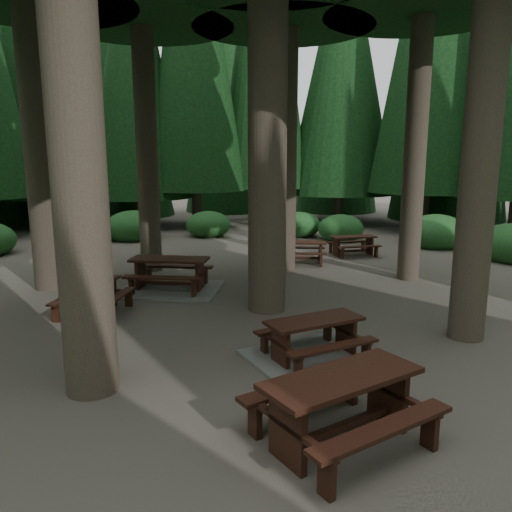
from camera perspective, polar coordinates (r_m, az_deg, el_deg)
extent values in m
plane|color=#534D44|center=(11.04, -2.50, -6.70)|extent=(80.00, 80.00, 0.00)
cube|color=gray|center=(8.76, 6.63, -11.48)|extent=(2.45, 2.17, 0.05)
cube|color=black|center=(8.53, 6.73, -7.33)|extent=(1.76, 0.99, 0.06)
cube|color=black|center=(9.06, 4.72, -8.03)|extent=(1.67, 0.58, 0.05)
cube|color=black|center=(8.20, 8.87, -10.23)|extent=(1.67, 0.58, 0.05)
cube|color=black|center=(8.32, 2.80, -10.39)|extent=(0.18, 0.51, 0.66)
cube|color=black|center=(8.30, 2.80, -10.04)|extent=(0.36, 1.32, 0.06)
cube|color=black|center=(9.02, 10.23, -8.82)|extent=(0.18, 0.51, 0.66)
cube|color=black|center=(9.00, 10.24, -8.49)|extent=(0.36, 1.32, 0.06)
cube|color=black|center=(8.71, 6.65, -10.62)|extent=(1.37, 0.37, 0.07)
cube|color=black|center=(11.47, -18.18, -3.09)|extent=(1.20, 1.73, 0.05)
cube|color=black|center=(11.78, -20.46, -4.22)|extent=(0.83, 1.58, 0.04)
cube|color=black|center=(11.32, -15.63, -4.54)|extent=(0.83, 1.58, 0.04)
cube|color=black|center=(11.01, -19.53, -5.66)|extent=(0.48, 0.26, 0.65)
cube|color=black|center=(11.00, -19.54, -5.39)|extent=(1.23, 0.57, 0.05)
cube|color=black|center=(12.12, -16.75, -3.96)|extent=(0.48, 0.26, 0.65)
cube|color=black|center=(12.11, -16.77, -3.71)|extent=(1.23, 0.57, 0.05)
cube|color=black|center=(11.61, -18.02, -5.53)|extent=(0.58, 1.27, 0.07)
cube|color=gray|center=(13.18, -9.75, -3.78)|extent=(3.11, 2.86, 0.05)
cube|color=black|center=(13.00, -9.87, -0.38)|extent=(2.12, 1.44, 0.07)
cube|color=black|center=(13.68, -9.04, -1.19)|extent=(1.93, 0.98, 0.05)
cube|color=black|center=(12.46, -10.68, -2.46)|extent=(1.93, 0.98, 0.05)
cube|color=black|center=(13.34, -13.06, -2.10)|extent=(0.30, 0.59, 0.79)
cube|color=black|center=(13.32, -13.07, -1.82)|extent=(0.67, 1.51, 0.07)
cube|color=black|center=(12.89, -6.44, -2.33)|extent=(0.30, 0.59, 0.79)
cube|color=black|center=(12.88, -6.45, -2.05)|extent=(0.67, 1.51, 0.07)
cube|color=black|center=(13.14, -9.78, -3.05)|extent=(1.56, 0.69, 0.09)
cube|color=black|center=(17.88, 11.07, 2.17)|extent=(1.58, 0.64, 0.05)
cube|color=black|center=(18.39, 10.36, 1.61)|extent=(1.58, 0.25, 0.04)
cube|color=black|center=(17.46, 11.75, 1.05)|extent=(1.58, 0.25, 0.04)
cube|color=black|center=(17.68, 9.18, 1.02)|extent=(0.08, 0.48, 0.63)
cube|color=black|center=(17.68, 9.18, 1.18)|extent=(0.09, 1.27, 0.05)
cube|color=black|center=(18.21, 12.83, 1.17)|extent=(0.08, 0.48, 0.63)
cube|color=black|center=(18.20, 12.84, 1.33)|extent=(0.09, 1.27, 0.05)
cube|color=black|center=(17.96, 11.01, 0.60)|extent=(1.31, 0.09, 0.07)
cube|color=black|center=(6.15, 9.84, -13.56)|extent=(2.14, 1.37, 0.07)
cube|color=black|center=(6.74, 5.78, -14.26)|extent=(1.99, 0.89, 0.06)
cube|color=black|center=(5.89, 14.38, -18.59)|extent=(1.99, 0.89, 0.06)
cube|color=black|center=(5.89, 3.63, -19.36)|extent=(0.28, 0.61, 0.80)
cube|color=black|center=(5.85, 3.64, -18.79)|extent=(0.59, 1.56, 0.07)
cube|color=black|center=(6.85, 14.81, -15.06)|extent=(0.28, 0.61, 0.80)
cube|color=black|center=(6.83, 14.84, -14.56)|extent=(0.59, 1.56, 0.07)
cube|color=black|center=(6.44, 9.65, -18.69)|extent=(1.61, 0.61, 0.09)
cube|color=black|center=(16.32, 5.11, 1.58)|extent=(1.75, 1.14, 0.05)
cube|color=black|center=(16.91, 5.07, 0.98)|extent=(1.62, 0.75, 0.05)
cube|color=black|center=(15.83, 5.11, 0.28)|extent=(1.62, 0.75, 0.05)
cube|color=black|center=(16.39, 2.80, 0.39)|extent=(0.23, 0.50, 0.65)
cube|color=black|center=(16.38, 2.80, 0.58)|extent=(0.50, 1.27, 0.05)
cube|color=black|center=(16.41, 7.37, 0.32)|extent=(0.23, 0.50, 0.65)
cube|color=black|center=(16.40, 7.37, 0.51)|extent=(0.50, 1.27, 0.05)
cube|color=black|center=(16.42, 5.08, -0.20)|extent=(1.31, 0.51, 0.07)
ellipsoid|color=#1E5827|center=(20.61, 19.89, 2.16)|extent=(2.42, 2.42, 1.49)
ellipsoid|color=#1E5827|center=(21.06, 9.65, 2.85)|extent=(1.90, 1.90, 1.17)
ellipsoid|color=#1E5827|center=(21.93, 4.98, 3.30)|extent=(1.84, 1.84, 1.13)
ellipsoid|color=#1E5827|center=(22.01, -5.46, 3.32)|extent=(1.95, 1.95, 1.20)
ellipsoid|color=#1E5827|center=(21.69, -13.91, 2.92)|extent=(2.31, 2.31, 1.42)
ellipsoid|color=#1E5827|center=(21.14, -19.73, 2.38)|extent=(1.93, 1.93, 1.19)
cone|color=black|center=(25.62, 19.93, 25.37)|extent=(5.25, 5.25, 16.27)
cone|color=black|center=(27.54, 9.94, 21.15)|extent=(5.73, 5.73, 13.48)
cone|color=black|center=(27.49, 0.82, 25.46)|extent=(4.80, 4.80, 16.65)
cone|color=black|center=(26.11, -7.26, 25.58)|extent=(4.97, 4.97, 16.24)
cone|color=black|center=(26.04, -13.77, 20.81)|extent=(5.17, 5.17, 12.91)
cone|color=black|center=(27.75, -25.18, 19.95)|extent=(5.82, 5.82, 13.26)
cone|color=black|center=(33.36, 9.50, 21.60)|extent=(5.26, 5.26, 19.02)
cone|color=black|center=(32.86, -3.48, 19.34)|extent=(5.34, 5.34, 16.14)
cone|color=black|center=(31.55, -16.12, 19.95)|extent=(6.57, 6.57, 16.86)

